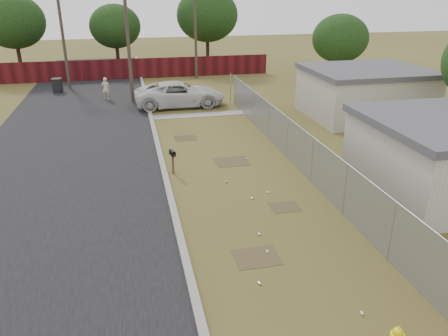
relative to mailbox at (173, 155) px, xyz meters
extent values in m
plane|color=brown|center=(2.60, -2.19, -0.90)|extent=(120.00, 120.00, 0.00)
cube|color=black|center=(-4.90, 5.81, -0.89)|extent=(9.00, 60.00, 0.02)
cube|color=#9B9790|center=(-0.40, 5.81, -0.84)|extent=(0.25, 60.00, 0.12)
cube|color=#9B9790|center=(2.60, 9.31, -0.88)|extent=(6.20, 1.00, 0.03)
cylinder|color=gray|center=(5.70, -8.19, 0.10)|extent=(0.06, 0.06, 2.00)
cylinder|color=gray|center=(5.70, -5.19, 0.10)|extent=(0.06, 0.06, 2.00)
cylinder|color=gray|center=(5.70, -2.19, 0.10)|extent=(0.06, 0.06, 2.00)
cylinder|color=gray|center=(5.70, 0.81, 0.10)|extent=(0.06, 0.06, 2.00)
cylinder|color=gray|center=(5.70, 3.81, 0.10)|extent=(0.06, 0.06, 2.00)
cylinder|color=gray|center=(5.70, 6.81, 0.10)|extent=(0.06, 0.06, 2.00)
cylinder|color=gray|center=(5.70, 9.81, 0.10)|extent=(0.06, 0.06, 2.00)
cylinder|color=gray|center=(5.70, 12.81, 0.10)|extent=(0.06, 0.06, 2.00)
cylinder|color=gray|center=(5.70, -1.19, 1.10)|extent=(0.04, 26.00, 0.04)
cube|color=gray|center=(5.70, -1.19, 0.10)|extent=(0.01, 26.00, 2.00)
cube|color=black|center=(5.76, -1.19, -0.60)|extent=(0.03, 26.00, 0.60)
cube|color=#4F1114|center=(-3.40, 22.81, 0.00)|extent=(30.00, 0.12, 1.80)
cylinder|color=#45392E|center=(-1.40, 13.81, 3.60)|extent=(0.24, 0.24, 9.00)
cylinder|color=#45392E|center=(-6.40, 19.81, 3.60)|extent=(0.24, 0.24, 9.00)
cylinder|color=#45392E|center=(4.60, 21.81, 3.60)|extent=(0.24, 0.24, 9.00)
cube|color=beige|center=(13.10, 6.81, 0.50)|extent=(7.00, 6.00, 2.80)
cube|color=#48484C|center=(13.10, 6.81, 2.05)|extent=(7.28, 6.24, 0.30)
cylinder|color=#352218|center=(-11.40, 26.81, 0.75)|extent=(0.36, 0.36, 3.30)
ellipsoid|color=black|center=(-11.40, 26.81, 3.98)|extent=(5.70, 5.70, 4.84)
cylinder|color=#352218|center=(-2.40, 27.81, 0.53)|extent=(0.36, 0.36, 2.86)
ellipsoid|color=black|center=(-2.40, 27.81, 3.33)|extent=(4.94, 4.94, 4.20)
cylinder|color=#352218|center=(6.60, 26.81, 0.86)|extent=(0.36, 0.36, 3.52)
ellipsoid|color=black|center=(6.60, 26.81, 4.30)|extent=(6.08, 6.08, 5.17)
cylinder|color=#352218|center=(15.60, 15.81, 0.42)|extent=(0.36, 0.36, 2.64)
ellipsoid|color=black|center=(15.60, 15.81, 3.00)|extent=(4.56, 4.56, 3.88)
cylinder|color=yellow|center=(3.71, -11.68, -0.25)|extent=(0.42, 0.42, 0.05)
sphere|color=yellow|center=(3.71, -11.68, -0.17)|extent=(0.31, 0.31, 0.24)
cylinder|color=yellow|center=(3.71, -11.68, -0.04)|extent=(0.05, 0.05, 0.06)
cube|color=brown|center=(0.00, 0.00, -0.43)|extent=(0.10, 0.10, 0.94)
cube|color=black|center=(0.00, 0.00, 0.07)|extent=(0.27, 0.48, 0.17)
cylinder|color=black|center=(0.00, 0.00, 0.15)|extent=(0.27, 0.48, 0.17)
cube|color=red|center=(0.06, -0.24, 0.07)|extent=(0.03, 0.04, 0.09)
imported|color=silver|center=(1.82, 11.92, -0.03)|extent=(6.21, 2.88, 1.73)
imported|color=beige|center=(-3.29, 15.08, -0.07)|extent=(0.67, 0.51, 1.66)
cube|color=black|center=(-7.15, 18.40, -0.37)|extent=(0.74, 0.74, 1.04)
cube|color=black|center=(-7.15, 18.40, 0.17)|extent=(0.81, 0.81, 0.09)
cylinder|color=black|center=(-6.87, 18.03, -0.79)|extent=(0.08, 0.22, 0.22)
cylinder|color=silver|center=(2.21, -7.00, -0.86)|extent=(0.07, 0.10, 0.07)
cylinder|color=silver|center=(2.26, -5.94, -0.86)|extent=(0.11, 0.12, 0.07)
cylinder|color=silver|center=(3.55, -2.88, -0.86)|extent=(0.10, 0.12, 0.07)
cylinder|color=silver|center=(1.49, -8.49, -0.86)|extent=(0.08, 0.11, 0.07)
cylinder|color=silver|center=(3.70, 0.95, -0.86)|extent=(0.12, 0.11, 0.07)
cylinder|color=silver|center=(2.13, -1.49, -0.86)|extent=(0.12, 0.10, 0.07)
cylinder|color=silver|center=(2.76, -3.26, -0.86)|extent=(0.10, 0.12, 0.07)
cylinder|color=silver|center=(3.72, -10.24, -0.86)|extent=(0.08, 0.10, 0.07)
camera|label=1|loc=(-1.70, -18.19, 6.92)|focal=35.00mm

